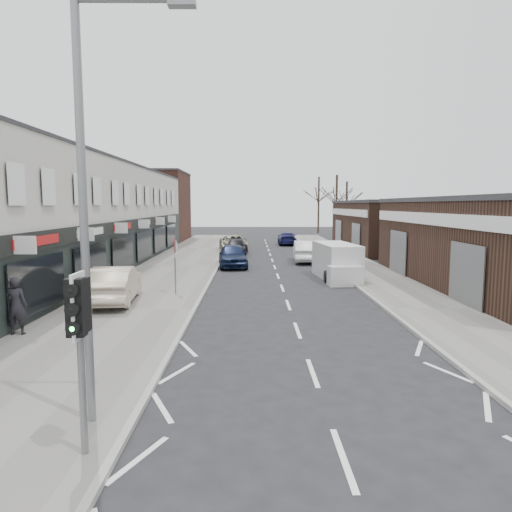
{
  "coord_description": "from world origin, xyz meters",
  "views": [
    {
      "loc": [
        -1.56,
        -9.34,
        4.32
      ],
      "look_at": [
        -1.43,
        5.88,
        2.6
      ],
      "focal_mm": 32.0,
      "sensor_mm": 36.0,
      "label": 1
    }
  ],
  "objects_px": {
    "street_lamp": "(92,188)",
    "white_van": "(337,262)",
    "parked_car_left_c": "(233,243)",
    "parked_car_right_a": "(305,251)",
    "warning_sign": "(176,250)",
    "pedestrian": "(16,306)",
    "traffic_light": "(79,321)",
    "parked_car_left_a": "(233,255)",
    "sedan_on_pavement": "(115,284)",
    "parked_car_right_b": "(309,247)",
    "parked_car_left_b": "(236,247)",
    "parked_car_right_c": "(287,238)"
  },
  "relations": [
    {
      "from": "street_lamp",
      "to": "white_van",
      "type": "xyz_separation_m",
      "value": [
        7.93,
        17.85,
        -3.65
      ]
    },
    {
      "from": "parked_car_left_c",
      "to": "parked_car_right_a",
      "type": "bearing_deg",
      "value": -60.19
    },
    {
      "from": "street_lamp",
      "to": "warning_sign",
      "type": "height_order",
      "value": "street_lamp"
    },
    {
      "from": "street_lamp",
      "to": "pedestrian",
      "type": "relative_size",
      "value": 4.22
    },
    {
      "from": "traffic_light",
      "to": "warning_sign",
      "type": "xyz_separation_m",
      "value": [
        -0.76,
        14.02,
        -0.21
      ]
    },
    {
      "from": "parked_car_left_a",
      "to": "parked_car_left_c",
      "type": "xyz_separation_m",
      "value": [
        -0.42,
        10.92,
        -0.06
      ]
    },
    {
      "from": "pedestrian",
      "to": "sedan_on_pavement",
      "type": "bearing_deg",
      "value": -111.27
    },
    {
      "from": "pedestrian",
      "to": "warning_sign",
      "type": "bearing_deg",
      "value": -122.83
    },
    {
      "from": "traffic_light",
      "to": "street_lamp",
      "type": "relative_size",
      "value": 0.39
    },
    {
      "from": "parked_car_left_c",
      "to": "parked_car_right_b",
      "type": "height_order",
      "value": "parked_car_left_c"
    },
    {
      "from": "street_lamp",
      "to": "parked_car_left_b",
      "type": "xyz_separation_m",
      "value": [
        1.57,
        30.62,
        -3.96
      ]
    },
    {
      "from": "street_lamp",
      "to": "parked_car_left_c",
      "type": "bearing_deg",
      "value": 87.99
    },
    {
      "from": "warning_sign",
      "to": "parked_car_left_b",
      "type": "distance_m",
      "value": 18.02
    },
    {
      "from": "white_van",
      "to": "parked_car_left_c",
      "type": "relative_size",
      "value": 1.02
    },
    {
      "from": "traffic_light",
      "to": "parked_car_right_c",
      "type": "bearing_deg",
      "value": 81.05
    },
    {
      "from": "traffic_light",
      "to": "sedan_on_pavement",
      "type": "height_order",
      "value": "traffic_light"
    },
    {
      "from": "traffic_light",
      "to": "street_lamp",
      "type": "bearing_deg",
      "value": 95.88
    },
    {
      "from": "street_lamp",
      "to": "warning_sign",
      "type": "distance_m",
      "value": 13.04
    },
    {
      "from": "warning_sign",
      "to": "parked_car_left_c",
      "type": "bearing_deg",
      "value": 85.06
    },
    {
      "from": "sedan_on_pavement",
      "to": "parked_car_right_c",
      "type": "relative_size",
      "value": 1.02
    },
    {
      "from": "parked_car_right_c",
      "to": "parked_car_right_a",
      "type": "bearing_deg",
      "value": 92.24
    },
    {
      "from": "white_van",
      "to": "parked_car_right_c",
      "type": "distance_m",
      "value": 22.87
    },
    {
      "from": "pedestrian",
      "to": "parked_car_right_b",
      "type": "bearing_deg",
      "value": -118.61
    },
    {
      "from": "parked_car_left_c",
      "to": "parked_car_right_c",
      "type": "height_order",
      "value": "parked_car_left_c"
    },
    {
      "from": "sedan_on_pavement",
      "to": "street_lamp",
      "type": "bearing_deg",
      "value": 98.96
    },
    {
      "from": "traffic_light",
      "to": "pedestrian",
      "type": "height_order",
      "value": "traffic_light"
    },
    {
      "from": "warning_sign",
      "to": "white_van",
      "type": "bearing_deg",
      "value": 30.55
    },
    {
      "from": "white_van",
      "to": "parked_car_left_a",
      "type": "height_order",
      "value": "white_van"
    },
    {
      "from": "warning_sign",
      "to": "pedestrian",
      "type": "relative_size",
      "value": 1.42
    },
    {
      "from": "sedan_on_pavement",
      "to": "parked_car_left_b",
      "type": "height_order",
      "value": "sedan_on_pavement"
    },
    {
      "from": "sedan_on_pavement",
      "to": "parked_car_left_c",
      "type": "relative_size",
      "value": 0.9
    },
    {
      "from": "pedestrian",
      "to": "parked_car_left_b",
      "type": "bearing_deg",
      "value": -106.41
    },
    {
      "from": "parked_car_right_b",
      "to": "warning_sign",
      "type": "bearing_deg",
      "value": 69.37
    },
    {
      "from": "parked_car_right_a",
      "to": "parked_car_left_c",
      "type": "bearing_deg",
      "value": -51.24
    },
    {
      "from": "pedestrian",
      "to": "parked_car_left_b",
      "type": "xyz_separation_m",
      "value": [
        6.25,
        24.64,
        -0.41
      ]
    },
    {
      "from": "parked_car_left_a",
      "to": "parked_car_right_a",
      "type": "bearing_deg",
      "value": 22.27
    },
    {
      "from": "street_lamp",
      "to": "parked_car_left_c",
      "type": "height_order",
      "value": "street_lamp"
    },
    {
      "from": "parked_car_left_b",
      "to": "parked_car_right_a",
      "type": "height_order",
      "value": "parked_car_right_a"
    },
    {
      "from": "traffic_light",
      "to": "parked_car_right_b",
      "type": "xyz_separation_m",
      "value": [
        7.9,
        32.75,
        -1.78
      ]
    },
    {
      "from": "white_van",
      "to": "parked_car_right_c",
      "type": "relative_size",
      "value": 1.16
    },
    {
      "from": "white_van",
      "to": "pedestrian",
      "type": "distance_m",
      "value": 17.31
    },
    {
      "from": "white_van",
      "to": "pedestrian",
      "type": "height_order",
      "value": "white_van"
    },
    {
      "from": "warning_sign",
      "to": "white_van",
      "type": "xyz_separation_m",
      "value": [
        8.56,
        5.05,
        -1.23
      ]
    },
    {
      "from": "warning_sign",
      "to": "parked_car_left_c",
      "type": "height_order",
      "value": "warning_sign"
    },
    {
      "from": "warning_sign",
      "to": "parked_car_left_c",
      "type": "distance_m",
      "value": 21.2
    },
    {
      "from": "traffic_light",
      "to": "parked_car_right_c",
      "type": "xyz_separation_m",
      "value": [
        6.6,
        41.9,
        -1.73
      ]
    },
    {
      "from": "street_lamp",
      "to": "parked_car_left_a",
      "type": "height_order",
      "value": "street_lamp"
    },
    {
      "from": "pedestrian",
      "to": "parked_car_left_a",
      "type": "distance_m",
      "value": 18.1
    },
    {
      "from": "sedan_on_pavement",
      "to": "warning_sign",
      "type": "bearing_deg",
      "value": -147.31
    },
    {
      "from": "traffic_light",
      "to": "parked_car_right_a",
      "type": "relative_size",
      "value": 0.63
    }
  ]
}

